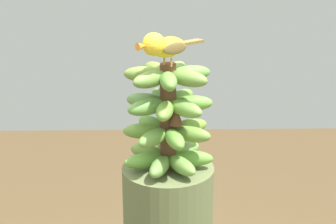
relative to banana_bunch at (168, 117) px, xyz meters
The scene contains 2 objects.
banana_bunch is the anchor object (origin of this frame).
perched_bird 0.21m from the banana_bunch, 23.68° to the right, with size 0.16×0.18×0.09m.
Camera 1 is at (1.37, -0.03, 2.01)m, focal length 56.42 mm.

